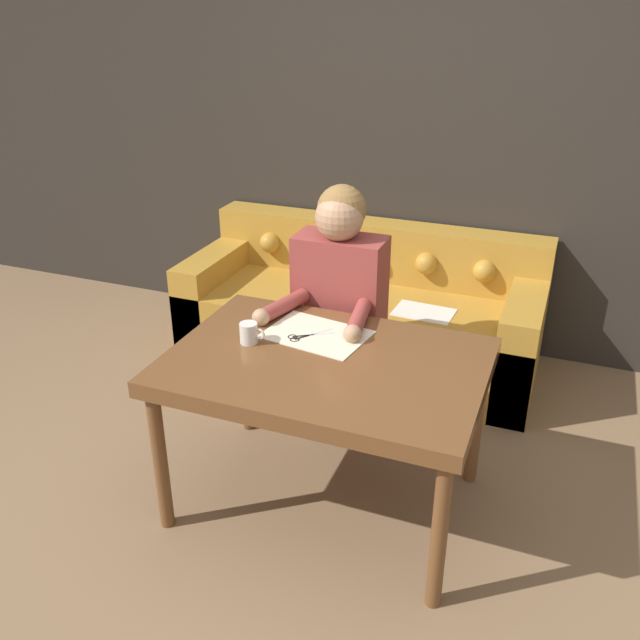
{
  "coord_description": "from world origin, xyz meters",
  "views": [
    {
      "loc": [
        0.89,
        -2.15,
        2.06
      ],
      "look_at": [
        -0.04,
        0.23,
        0.83
      ],
      "focal_mm": 38.0,
      "sensor_mm": 36.0,
      "label": 1
    }
  ],
  "objects_px": {
    "dining_table": "(326,374)",
    "mug": "(249,333)",
    "couch": "(362,314)",
    "person": "(339,309)",
    "scissors": "(303,337)"
  },
  "relations": [
    {
      "from": "person",
      "to": "scissors",
      "type": "xyz_separation_m",
      "value": [
        -0.0,
        -0.45,
        0.06
      ]
    },
    {
      "from": "dining_table",
      "to": "person",
      "type": "xyz_separation_m",
      "value": [
        -0.16,
        0.59,
        0.02
      ]
    },
    {
      "from": "mug",
      "to": "couch",
      "type": "bearing_deg",
      "value": 86.63
    },
    {
      "from": "scissors",
      "to": "mug",
      "type": "xyz_separation_m",
      "value": [
        -0.19,
        -0.13,
        0.04
      ]
    },
    {
      "from": "dining_table",
      "to": "mug",
      "type": "distance_m",
      "value": 0.37
    },
    {
      "from": "couch",
      "to": "mug",
      "type": "distance_m",
      "value": 1.42
    },
    {
      "from": "dining_table",
      "to": "couch",
      "type": "distance_m",
      "value": 1.42
    },
    {
      "from": "mug",
      "to": "person",
      "type": "bearing_deg",
      "value": 71.34
    },
    {
      "from": "dining_table",
      "to": "couch",
      "type": "height_order",
      "value": "couch"
    },
    {
      "from": "scissors",
      "to": "mug",
      "type": "distance_m",
      "value": 0.24
    },
    {
      "from": "couch",
      "to": "scissors",
      "type": "relative_size",
      "value": 11.28
    },
    {
      "from": "couch",
      "to": "mug",
      "type": "relative_size",
      "value": 18.64
    },
    {
      "from": "couch",
      "to": "scissors",
      "type": "distance_m",
      "value": 1.28
    },
    {
      "from": "couch",
      "to": "mug",
      "type": "height_order",
      "value": "mug"
    },
    {
      "from": "couch",
      "to": "mug",
      "type": "bearing_deg",
      "value": -93.37
    }
  ]
}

